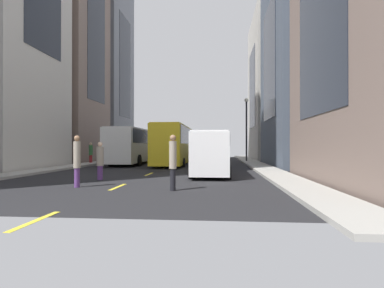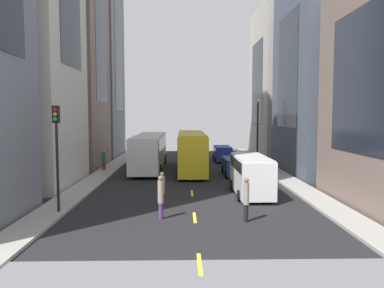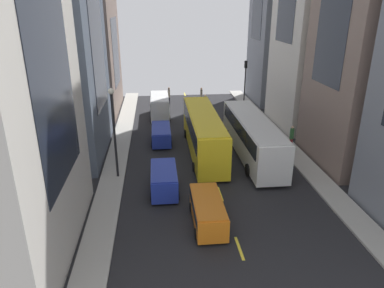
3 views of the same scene
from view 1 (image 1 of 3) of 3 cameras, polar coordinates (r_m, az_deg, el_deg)
ground_plane at (r=28.35m, az=-3.87°, el=-3.91°), size 41.25×41.25×0.00m
sidewalk_west at (r=30.49m, az=-18.39°, el=-3.50°), size 1.81×44.00×0.15m
sidewalk_east at (r=28.22m, az=11.86°, el=-3.77°), size 1.81×44.00×0.15m
lane_stripe_0 at (r=8.38m, az=-26.91°, el=-12.52°), size 0.16×2.00×0.01m
lane_stripe_1 at (r=13.77m, az=-13.51°, el=-7.71°), size 0.16×2.00×0.01m
lane_stripe_2 at (r=19.53m, az=-7.91°, el=-5.52°), size 0.16×2.00×0.01m
lane_stripe_3 at (r=25.39m, az=-4.90°, el=-4.32°), size 0.16×2.00×0.01m
lane_stripe_4 at (r=31.31m, az=-3.03°, el=-3.56°), size 0.16×2.00×0.01m
lane_stripe_5 at (r=37.25m, az=-1.75°, el=-3.04°), size 0.16×2.00×0.01m
lane_stripe_6 at (r=43.21m, az=-0.83°, el=-2.66°), size 0.16×2.00×0.01m
lane_stripe_7 at (r=49.18m, az=-0.13°, el=-2.37°), size 0.16×2.00×0.01m
building_west_2 at (r=38.43m, az=-21.99°, el=19.11°), size 6.62×8.60×29.09m
building_west_3 at (r=46.98m, az=-16.32°, el=13.35°), size 6.87×9.26×25.72m
building_east_1 at (r=30.32m, az=22.89°, el=13.93°), size 9.25×11.29×18.45m
building_east_2 at (r=43.42m, az=16.49°, el=9.75°), size 8.26×11.86×18.71m
city_bus_white at (r=31.49m, az=-10.18°, el=0.11°), size 2.80×12.81×3.35m
streetcar_yellow at (r=29.55m, az=-3.12°, el=0.36°), size 2.70×12.54×3.59m
delivery_van_white at (r=18.21m, az=3.45°, el=-1.15°), size 2.25×5.68×2.58m
car_blue_0 at (r=36.19m, az=4.20°, el=-1.51°), size 1.95×4.09×1.73m
car_orange_1 at (r=40.54m, az=0.76°, el=-1.48°), size 1.91×4.54×1.61m
car_blue_2 at (r=26.42m, az=3.92°, el=-2.23°), size 1.92×4.43×1.51m
pedestrian_crossing_mid at (r=14.11m, az=-20.44°, el=-2.61°), size 0.30×0.30×2.22m
pedestrian_waiting_curb at (r=16.79m, az=-16.60°, el=-2.83°), size 0.36×0.36×1.97m
pedestrian_crossing_near at (r=12.27m, az=-3.56°, el=-2.96°), size 0.29×0.29×2.22m
pedestrian_walking_far at (r=31.47m, az=-18.17°, el=-1.41°), size 0.37×0.37×1.94m
streetlamp_near at (r=33.89m, az=10.01°, el=3.99°), size 0.44×0.44×6.77m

